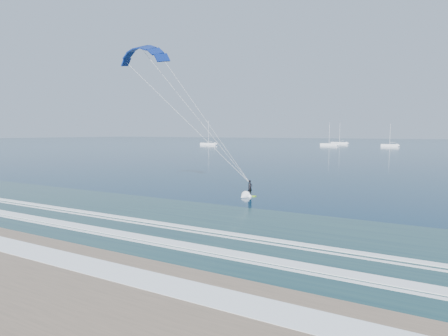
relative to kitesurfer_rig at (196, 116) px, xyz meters
name	(u,v)px	position (x,y,z in m)	size (l,w,h in m)	color
ground	(13,244)	(0.51, -21.75, -9.07)	(900.00, 900.00, 0.00)	#07293F
kitesurfer_rig	(196,116)	(0.00, 0.00, 0.00)	(14.46, 9.14, 17.73)	#7EC817
sailboat_0	(209,144)	(-98.26, 154.08, -8.37)	(10.16, 2.40, 13.62)	white
sailboat_1	(329,144)	(-36.34, 178.88, -8.38)	(9.29, 2.40, 12.67)	white
sailboat_2	(339,143)	(-38.24, 207.50, -8.38)	(9.95, 2.40, 13.25)	white
sailboat_3	(390,145)	(-5.79, 180.21, -8.39)	(8.19, 2.40, 11.43)	white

